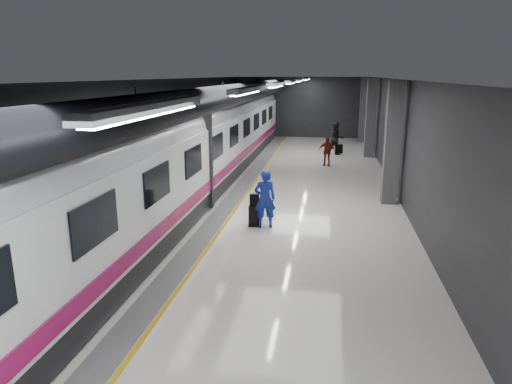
{
  "coord_description": "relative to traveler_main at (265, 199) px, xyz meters",
  "views": [
    {
      "loc": [
        2.29,
        -15.16,
        4.71
      ],
      "look_at": [
        0.21,
        -2.4,
        1.35
      ],
      "focal_mm": 32.0,
      "sensor_mm": 36.0,
      "label": 1
    }
  ],
  "objects": [
    {
      "name": "traveler_far_b",
      "position": [
        1.79,
        10.52,
        -0.16
      ],
      "size": [
        0.95,
        0.52,
        1.54
      ],
      "primitive_type": "imported",
      "rotation": [
        0.0,
        0.0,
        -0.17
      ],
      "color": "maroon",
      "rests_on": "ground"
    },
    {
      "name": "platform_hall",
      "position": [
        -0.65,
        2.55,
        2.61
      ],
      "size": [
        10.02,
        40.02,
        4.51
      ],
      "color": "black",
      "rests_on": "ground"
    },
    {
      "name": "suitcase_main",
      "position": [
        -0.33,
        0.07,
        -0.6
      ],
      "size": [
        0.44,
        0.32,
        0.66
      ],
      "primitive_type": "cube",
      "rotation": [
        0.0,
        0.0,
        0.17
      ],
      "color": "black",
      "rests_on": "ground"
    },
    {
      "name": "shoulder_bag",
      "position": [
        -0.35,
        0.11,
        -0.08
      ],
      "size": [
        0.32,
        0.23,
        0.39
      ],
      "primitive_type": "cube",
      "rotation": [
        0.0,
        0.0,
        0.27
      ],
      "color": "black",
      "rests_on": "suitcase_main"
    },
    {
      "name": "traveler_far_a",
      "position": [
        2.31,
        13.76,
        0.05
      ],
      "size": [
        1.16,
        1.04,
        1.97
      ],
      "primitive_type": "imported",
      "rotation": [
        0.0,
        0.0,
        0.37
      ],
      "color": "black",
      "rests_on": "ground"
    },
    {
      "name": "ground",
      "position": [
        -0.36,
        1.6,
        -0.93
      ],
      "size": [
        40.0,
        40.0,
        0.0
      ],
      "primitive_type": "plane",
      "color": "silver",
      "rests_on": "ground"
    },
    {
      "name": "train",
      "position": [
        -3.61,
        1.6,
        1.14
      ],
      "size": [
        3.05,
        38.0,
        4.05
      ],
      "color": "black",
      "rests_on": "ground"
    },
    {
      "name": "traveler_main",
      "position": [
        0.0,
        0.0,
        0.0
      ],
      "size": [
        0.78,
        0.63,
        1.86
      ],
      "primitive_type": "imported",
      "rotation": [
        0.0,
        0.0,
        3.45
      ],
      "color": "#1742B2",
      "rests_on": "ground"
    },
    {
      "name": "suitcase_far",
      "position": [
        2.51,
        14.55,
        -0.66
      ],
      "size": [
        0.43,
        0.35,
        0.54
      ],
      "primitive_type": "cube",
      "rotation": [
        0.0,
        0.0,
        0.38
      ],
      "color": "black",
      "rests_on": "ground"
    }
  ]
}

